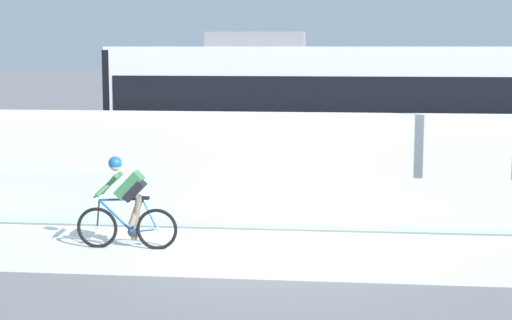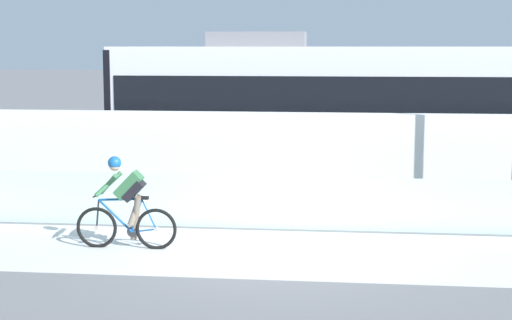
{
  "view_description": "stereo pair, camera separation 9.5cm",
  "coord_description": "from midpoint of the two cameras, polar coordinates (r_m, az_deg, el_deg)",
  "views": [
    {
      "loc": [
        1.13,
        -13.32,
        3.48
      ],
      "look_at": [
        -0.57,
        2.35,
        1.25
      ],
      "focal_mm": 56.98,
      "sensor_mm": 36.0,
      "label": 1
    },
    {
      "loc": [
        1.23,
        -13.31,
        3.48
      ],
      "look_at": [
        -0.57,
        2.35,
        1.25
      ],
      "focal_mm": 56.98,
      "sensor_mm": 36.0,
      "label": 2
    }
  ],
  "objects": [
    {
      "name": "tram_rail_far",
      "position": [
        21.2,
        2.93,
        -1.39
      ],
      "size": [
        32.0,
        0.08,
        0.01
      ],
      "primitive_type": "cube",
      "color": "#595654",
      "rests_on": "ground"
    },
    {
      "name": "tram",
      "position": [
        20.23,
        5.41,
        3.52
      ],
      "size": [
        11.06,
        2.54,
        3.81
      ],
      "color": "silver",
      "rests_on": "ground"
    },
    {
      "name": "ground_plane",
      "position": [
        13.81,
        1.11,
        -6.54
      ],
      "size": [
        200.0,
        200.0,
        0.0
      ],
      "primitive_type": "plane",
      "color": "slate"
    },
    {
      "name": "tram_rail_near",
      "position": [
        19.79,
        2.69,
        -2.07
      ],
      "size": [
        32.0,
        0.08,
        0.01
      ],
      "primitive_type": "cube",
      "color": "#595654",
      "rests_on": "ground"
    },
    {
      "name": "cyclist_on_bike",
      "position": [
        14.09,
        -9.25,
        -3.09
      ],
      "size": [
        1.77,
        0.58,
        1.61
      ],
      "color": "black",
      "rests_on": "ground"
    },
    {
      "name": "concrete_barrier_wall",
      "position": [
        17.18,
        2.2,
        -0.12
      ],
      "size": [
        32.0,
        0.36,
        2.08
      ],
      "primitive_type": "cube",
      "color": "silver",
      "rests_on": "ground"
    },
    {
      "name": "glass_parapet",
      "position": [
        15.5,
        1.72,
        -3.0
      ],
      "size": [
        32.0,
        0.05,
        1.02
      ],
      "primitive_type": "cube",
      "color": "silver",
      "rests_on": "ground"
    },
    {
      "name": "bike_path_deck",
      "position": [
        13.81,
        1.11,
        -6.52
      ],
      "size": [
        32.0,
        3.2,
        0.01
      ],
      "primitive_type": "cube",
      "color": "silver",
      "rests_on": "ground"
    }
  ]
}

